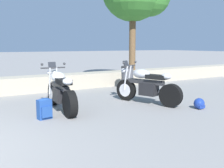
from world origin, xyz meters
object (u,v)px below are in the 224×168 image
object	(u,v)px
motorcycle_white_near_left	(60,91)
motorcycle_silver_centre	(147,86)
trash_bin	(127,78)
rider_backpack	(44,108)
rider_helmet	(199,104)

from	to	relation	value
motorcycle_white_near_left	motorcycle_silver_centre	size ratio (longest dim) A/B	1.04
trash_bin	rider_backpack	bearing A→B (deg)	-148.15
motorcycle_white_near_left	rider_helmet	size ratio (longest dim) A/B	7.38
motorcycle_white_near_left	rider_helmet	world-z (taller)	motorcycle_white_near_left
motorcycle_white_near_left	rider_backpack	world-z (taller)	motorcycle_white_near_left
rider_backpack	trash_bin	size ratio (longest dim) A/B	0.55
rider_backpack	rider_helmet	size ratio (longest dim) A/B	1.68
motorcycle_silver_centre	trash_bin	distance (m)	2.40
rider_backpack	trash_bin	xyz separation A→B (m)	(3.80, 2.36, 0.19)
rider_backpack	rider_helmet	xyz separation A→B (m)	(3.70, -1.11, -0.11)
rider_backpack	rider_helmet	world-z (taller)	rider_backpack
rider_helmet	trash_bin	world-z (taller)	trash_bin
motorcycle_white_near_left	trash_bin	distance (m)	3.69
rider_backpack	motorcycle_white_near_left	bearing A→B (deg)	44.45
rider_backpack	trash_bin	bearing A→B (deg)	31.85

